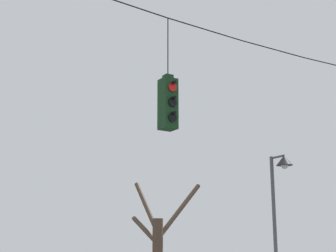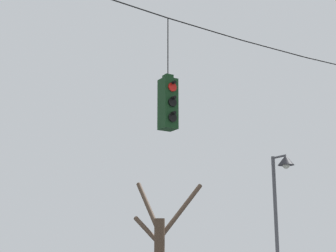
{
  "view_description": "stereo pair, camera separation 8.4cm",
  "coord_description": "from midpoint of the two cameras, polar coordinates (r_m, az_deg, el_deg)",
  "views": [
    {
      "loc": [
        -9.08,
        -9.21,
        1.87
      ],
      "look_at": [
        -3.29,
        -0.0,
        4.52
      ],
      "focal_mm": 55.0,
      "sensor_mm": 36.0,
      "label": 1
    },
    {
      "loc": [
        -9.01,
        -9.26,
        1.87
      ],
      "look_at": [
        -3.29,
        -0.0,
        4.52
      ],
      "focal_mm": 55.0,
      "sensor_mm": 36.0,
      "label": 2
    }
  ],
  "objects": [
    {
      "name": "street_lamp",
      "position": [
        17.1,
        12.22,
        -6.84
      ],
      "size": [
        0.53,
        0.91,
        4.93
      ],
      "color": "#515156",
      "rests_on": "ground_plane"
    },
    {
      "name": "span_wire",
      "position": [
        13.95,
        11.47,
        8.77
      ],
      "size": [
        15.45,
        0.03,
        0.37
      ],
      "color": "black"
    },
    {
      "name": "bare_tree",
      "position": [
        19.38,
        -1.29,
        -12.83
      ],
      "size": [
        2.43,
        1.9,
        4.53
      ],
      "color": "brown",
      "rests_on": "ground_plane"
    },
    {
      "name": "traffic_light_over_intersection",
      "position": [
        11.32,
        -0.19,
        2.57
      ],
      "size": [
        0.34,
        0.46,
        2.63
      ],
      "color": "#143819"
    }
  ]
}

